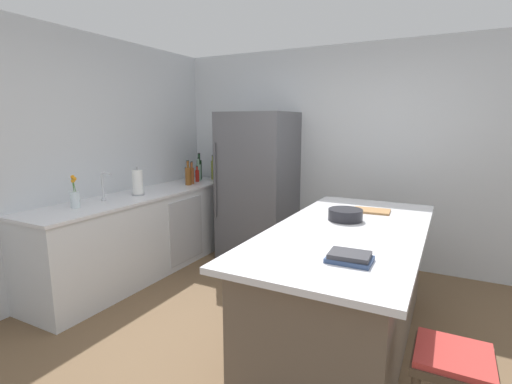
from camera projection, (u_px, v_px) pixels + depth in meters
ground_plane at (287, 354)px, 2.79m from camera, size 7.20×7.20×0.00m
wall_rear at (362, 156)px, 4.52m from camera, size 6.00×0.10×2.60m
wall_left at (58, 164)px, 3.67m from camera, size 0.10×6.00×2.60m
counter_run_left at (145, 233)px, 4.30m from camera, size 0.67×2.76×0.92m
kitchen_island at (346, 285)px, 2.89m from camera, size 1.06×2.29×0.92m
refrigerator at (258, 186)px, 4.75m from camera, size 0.85×0.79×1.82m
bar_stool at (452, 374)px, 1.80m from camera, size 0.36×0.36×0.62m
sink_faucet at (104, 185)px, 3.78m from camera, size 0.15×0.05×0.30m
flower_vase at (75, 197)px, 3.48m from camera, size 0.08×0.08×0.31m
paper_towel_roll at (138, 183)px, 4.10m from camera, size 0.14×0.14×0.31m
olive_oil_bottle at (213, 169)px, 5.24m from camera, size 0.05×0.05×0.34m
wine_bottle at (199, 169)px, 5.24m from camera, size 0.07×0.07×0.37m
gin_bottle at (199, 172)px, 5.14m from camera, size 0.07×0.07×0.31m
hot_sauce_bottle at (197, 175)px, 5.04m from camera, size 0.05×0.05×0.22m
syrup_bottle at (191, 175)px, 4.96m from camera, size 0.07×0.07×0.27m
vinegar_bottle at (192, 175)px, 4.85m from camera, size 0.05×0.05×0.29m
whiskey_bottle at (188, 175)px, 4.76m from camera, size 0.08×0.08×0.32m
cookbook_stack at (350, 257)px, 2.13m from camera, size 0.25×0.19×0.05m
mixing_bowl at (345, 215)px, 3.04m from camera, size 0.27×0.27×0.09m
cutting_board at (372, 211)px, 3.34m from camera, size 0.32×0.23×0.02m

